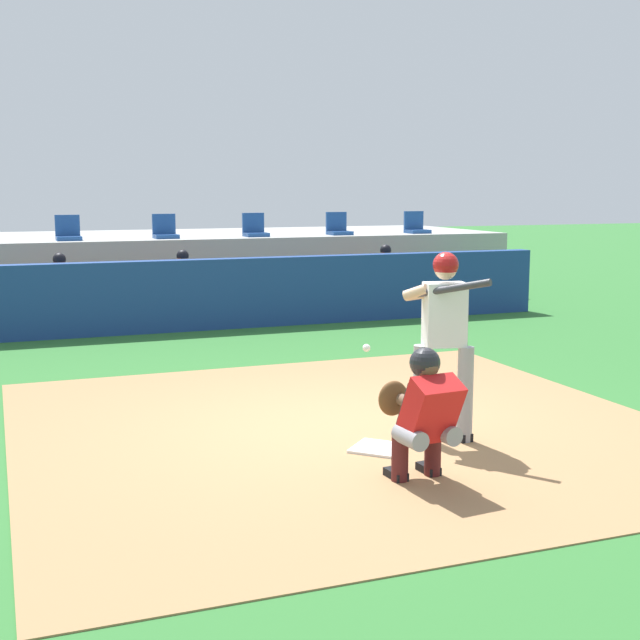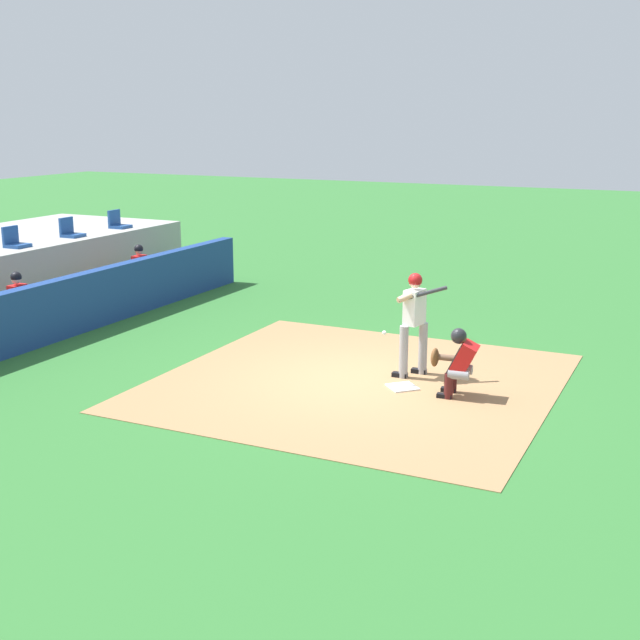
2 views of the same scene
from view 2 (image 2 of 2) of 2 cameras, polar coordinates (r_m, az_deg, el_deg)
The scene contains 12 objects.
ground_plane at distance 14.12m, azimuth 2.57°, elevation -4.24°, with size 80.00×80.00×0.00m, color #2D6B2D.
dirt_infield at distance 14.11m, azimuth 2.57°, elevation -4.21°, with size 6.40×6.40×0.01m, color #9E754C.
home_plate at distance 13.84m, azimuth 5.64°, elevation -4.57°, with size 0.44×0.44×0.02m, color white.
batter_at_plate at distance 14.21m, azimuth 6.43°, elevation 0.15°, with size 0.63×0.82×1.80m.
catcher_crouched at distance 13.37m, azimuth 9.34°, elevation -2.71°, with size 0.52×1.64×1.13m.
dugout_wall at distance 17.43m, azimuth -17.49°, elevation 0.68°, with size 13.00×0.30×1.20m, color navy.
dugout_bench at distance 18.20m, azimuth -19.72°, elevation -0.17°, with size 11.80×0.44×0.45m, color olive.
dugout_player_1 at distance 17.96m, azimuth -19.61°, elevation 1.13°, with size 0.49×0.70×1.30m.
dugout_player_2 at distance 20.90m, azimuth -11.92°, elevation 3.35°, with size 0.49×0.70×1.30m.
stadium_seat_4 at distance 20.56m, azimuth -20.12°, elevation 5.06°, with size 0.46×0.46×0.48m.
stadium_seat_5 at distance 21.89m, azimuth -16.67°, elevation 5.81°, with size 0.46×0.46×0.48m.
stadium_seat_6 at distance 23.29m, azimuth -13.62°, elevation 6.46°, with size 0.46×0.46×0.48m.
Camera 2 is at (-12.38, -5.18, 4.38)m, focal length 46.89 mm.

